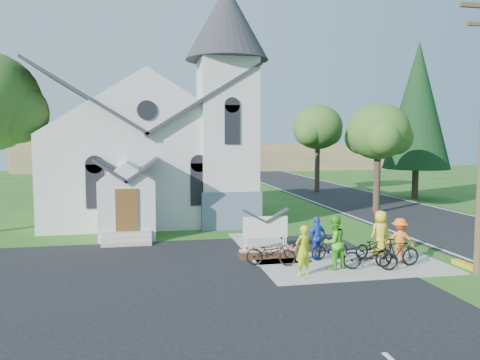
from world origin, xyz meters
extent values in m
plane|color=#265A19|center=(0.00, 0.00, 0.00)|extent=(120.00, 120.00, 0.00)
cube|color=black|center=(-7.00, -2.00, 0.01)|extent=(20.00, 16.00, 0.02)
cube|color=black|center=(10.00, 15.00, 0.01)|extent=(8.00, 90.00, 0.02)
cube|color=#9E9A8F|center=(1.50, 0.50, 0.03)|extent=(7.00, 4.00, 0.05)
cube|color=silver|center=(-6.00, 13.00, 2.50)|extent=(11.00, 9.00, 5.00)
cube|color=slate|center=(-1.70, 9.70, 1.00)|extent=(3.20, 3.20, 2.00)
cube|color=silver|center=(-1.70, 9.70, 4.50)|extent=(3.00, 3.00, 9.00)
cone|color=#2B2B31|center=(-1.70, 9.70, 11.00)|extent=(4.50, 4.50, 4.00)
cube|color=silver|center=(-7.00, 7.30, 1.40)|extent=(2.60, 2.40, 2.80)
cube|color=brown|center=(-7.00, 6.07, 1.50)|extent=(1.00, 0.10, 2.00)
cube|color=#9E9A8F|center=(-1.20, 3.20, 0.05)|extent=(2.20, 0.40, 0.10)
cube|color=white|center=(-2.05, 3.20, 0.55)|extent=(0.12, 0.12, 1.00)
cube|color=white|center=(-0.35, 3.20, 0.55)|extent=(0.12, 0.12, 1.00)
cube|color=white|center=(-1.20, 3.20, 1.05)|extent=(1.90, 0.14, 0.90)
cube|color=#3D1D10|center=(-1.20, 2.30, 0.04)|extent=(2.60, 1.10, 0.07)
cylinder|color=#3C2A21|center=(8.50, 12.00, 2.02)|extent=(0.44, 0.44, 4.05)
ellipsoid|color=#305F20|center=(8.50, 12.00, 5.25)|extent=(4.00, 4.00, 3.60)
cylinder|color=#3C2A21|center=(9.00, 24.00, 2.25)|extent=(0.44, 0.44, 4.50)
ellipsoid|color=#305F20|center=(9.00, 24.00, 5.82)|extent=(4.40, 4.40, 3.96)
cylinder|color=#3C2A21|center=(15.00, 18.00, 1.20)|extent=(0.50, 0.50, 2.40)
cone|color=black|center=(15.00, 18.00, 7.40)|extent=(5.20, 5.20, 10.00)
cube|color=olive|center=(6.00, 56.00, 2.00)|extent=(60.00, 8.00, 4.00)
cube|color=olive|center=(-10.00, 58.00, 2.80)|extent=(30.00, 6.00, 5.60)
cube|color=olive|center=(22.00, 54.00, 1.50)|extent=(25.00, 6.00, 3.00)
imported|color=#B9CA17|center=(-0.83, -0.54, 0.92)|extent=(0.75, 0.62, 1.75)
imported|color=black|center=(-1.60, 0.86, 0.54)|extent=(1.97, 1.20, 0.98)
imported|color=green|center=(0.52, -0.02, 1.03)|extent=(1.14, 1.02, 1.96)
imported|color=black|center=(0.88, 1.21, 0.52)|extent=(1.61, 0.59, 0.94)
imported|color=blue|center=(0.42, 1.43, 0.90)|extent=(1.07, 0.77, 1.69)
imported|color=black|center=(1.76, -0.41, 0.56)|extent=(2.05, 1.23, 1.02)
imported|color=orange|center=(3.37, 0.37, 0.90)|extent=(1.25, 1.00, 1.70)
imported|color=black|center=(2.93, -0.22, 0.58)|extent=(1.78, 0.52, 1.06)
imported|color=gold|center=(3.12, 1.40, 0.97)|extent=(0.99, 0.73, 1.84)
imported|color=black|center=(2.73, 1.20, 0.51)|extent=(1.85, 0.97, 0.93)
camera|label=1|loc=(-6.12, -15.66, 4.75)|focal=35.00mm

